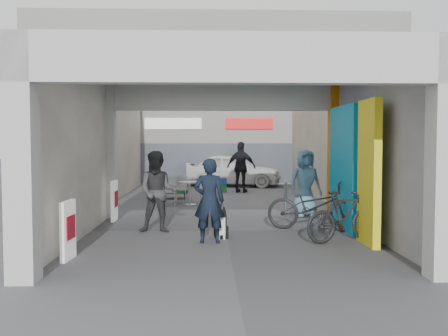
{
  "coord_description": "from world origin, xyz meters",
  "views": [
    {
      "loc": [
        -0.38,
        -11.05,
        2.0
      ],
      "look_at": [
        -0.01,
        1.0,
        1.35
      ],
      "focal_mm": 40.0,
      "sensor_mm": 36.0,
      "label": 1
    }
  ],
  "objects_px": {
    "white_van": "(234,170)",
    "man_crates": "(241,167)",
    "produce_stand": "(171,190)",
    "man_back_turned": "(158,192)",
    "border_collie": "(221,225)",
    "cafe_set": "(186,194)",
    "bicycle_front": "(314,206)",
    "bicycle_rear": "(344,216)",
    "man_elderly": "(305,183)",
    "man_with_dog": "(209,201)"
  },
  "relations": [
    {
      "from": "white_van",
      "to": "man_crates",
      "type": "bearing_deg",
      "value": -163.78
    },
    {
      "from": "produce_stand",
      "to": "white_van",
      "type": "distance_m",
      "value": 5.37
    },
    {
      "from": "man_back_turned",
      "to": "border_collie",
      "type": "bearing_deg",
      "value": -26.57
    },
    {
      "from": "produce_stand",
      "to": "man_crates",
      "type": "height_order",
      "value": "man_crates"
    },
    {
      "from": "cafe_set",
      "to": "bicycle_front",
      "type": "distance_m",
      "value": 5.71
    },
    {
      "from": "border_collie",
      "to": "man_back_turned",
      "type": "height_order",
      "value": "man_back_turned"
    },
    {
      "from": "bicycle_rear",
      "to": "border_collie",
      "type": "bearing_deg",
      "value": 59.02
    },
    {
      "from": "man_back_turned",
      "to": "bicycle_rear",
      "type": "distance_m",
      "value": 3.99
    },
    {
      "from": "man_crates",
      "to": "man_elderly",
      "type": "bearing_deg",
      "value": 125.13
    },
    {
      "from": "cafe_set",
      "to": "white_van",
      "type": "bearing_deg",
      "value": 73.68
    },
    {
      "from": "man_crates",
      "to": "bicycle_rear",
      "type": "xyz_separation_m",
      "value": [
        1.41,
        -9.58,
        -0.48
      ]
    },
    {
      "from": "produce_stand",
      "to": "man_back_turned",
      "type": "bearing_deg",
      "value": -64.24
    },
    {
      "from": "man_back_turned",
      "to": "man_with_dog",
      "type": "bearing_deg",
      "value": -44.46
    },
    {
      "from": "bicycle_front",
      "to": "bicycle_rear",
      "type": "distance_m",
      "value": 1.36
    },
    {
      "from": "white_van",
      "to": "man_with_dog",
      "type": "bearing_deg",
      "value": -172.2
    },
    {
      "from": "cafe_set",
      "to": "man_crates",
      "type": "bearing_deg",
      "value": 60.06
    },
    {
      "from": "cafe_set",
      "to": "man_elderly",
      "type": "xyz_separation_m",
      "value": [
        3.27,
        -2.77,
        0.58
      ]
    },
    {
      "from": "produce_stand",
      "to": "bicycle_rear",
      "type": "height_order",
      "value": "bicycle_rear"
    },
    {
      "from": "produce_stand",
      "to": "border_collie",
      "type": "bearing_deg",
      "value": -53.61
    },
    {
      "from": "border_collie",
      "to": "man_crates",
      "type": "distance_m",
      "value": 9.22
    },
    {
      "from": "man_elderly",
      "to": "white_van",
      "type": "bearing_deg",
      "value": 87.53
    },
    {
      "from": "bicycle_front",
      "to": "bicycle_rear",
      "type": "height_order",
      "value": "bicycle_front"
    },
    {
      "from": "man_with_dog",
      "to": "bicycle_rear",
      "type": "xyz_separation_m",
      "value": [
        2.67,
        -0.02,
        -0.32
      ]
    },
    {
      "from": "border_collie",
      "to": "bicycle_rear",
      "type": "distance_m",
      "value": 2.48
    },
    {
      "from": "man_back_turned",
      "to": "bicycle_rear",
      "type": "xyz_separation_m",
      "value": [
        3.79,
        -1.18,
        -0.38
      ]
    },
    {
      "from": "man_elderly",
      "to": "white_van",
      "type": "xyz_separation_m",
      "value": [
        -1.45,
        9.0,
        -0.17
      ]
    },
    {
      "from": "man_back_turned",
      "to": "man_crates",
      "type": "relative_size",
      "value": 0.9
    },
    {
      "from": "bicycle_front",
      "to": "bicycle_rear",
      "type": "relative_size",
      "value": 1.22
    },
    {
      "from": "man_crates",
      "to": "produce_stand",
      "type": "bearing_deg",
      "value": 61.34
    },
    {
      "from": "cafe_set",
      "to": "man_elderly",
      "type": "distance_m",
      "value": 4.33
    },
    {
      "from": "border_collie",
      "to": "man_elderly",
      "type": "bearing_deg",
      "value": 43.5
    },
    {
      "from": "produce_stand",
      "to": "white_van",
      "type": "height_order",
      "value": "white_van"
    },
    {
      "from": "white_van",
      "to": "produce_stand",
      "type": "bearing_deg",
      "value": 166.18
    },
    {
      "from": "produce_stand",
      "to": "bicycle_rear",
      "type": "xyz_separation_m",
      "value": [
        3.98,
        -7.58,
        0.22
      ]
    },
    {
      "from": "border_collie",
      "to": "cafe_set",
      "type": "bearing_deg",
      "value": 91.49
    },
    {
      "from": "man_crates",
      "to": "bicycle_rear",
      "type": "distance_m",
      "value": 9.7
    },
    {
      "from": "man_back_turned",
      "to": "white_van",
      "type": "xyz_separation_m",
      "value": [
        2.22,
        11.19,
        -0.17
      ]
    },
    {
      "from": "man_with_dog",
      "to": "man_crates",
      "type": "distance_m",
      "value": 9.65
    },
    {
      "from": "man_back_turned",
      "to": "bicycle_front",
      "type": "distance_m",
      "value": 3.48
    },
    {
      "from": "man_crates",
      "to": "man_back_turned",
      "type": "bearing_deg",
      "value": 97.61
    },
    {
      "from": "man_crates",
      "to": "white_van",
      "type": "height_order",
      "value": "man_crates"
    },
    {
      "from": "bicycle_rear",
      "to": "white_van",
      "type": "bearing_deg",
      "value": -13.28
    },
    {
      "from": "produce_stand",
      "to": "man_back_turned",
      "type": "relative_size",
      "value": 0.64
    },
    {
      "from": "border_collie",
      "to": "bicycle_rear",
      "type": "relative_size",
      "value": 0.4
    },
    {
      "from": "man_crates",
      "to": "man_with_dog",
      "type": "bearing_deg",
      "value": 105.92
    },
    {
      "from": "cafe_set",
      "to": "white_van",
      "type": "relative_size",
      "value": 0.35
    },
    {
      "from": "produce_stand",
      "to": "bicycle_front",
      "type": "relative_size",
      "value": 0.55
    },
    {
      "from": "cafe_set",
      "to": "white_van",
      "type": "distance_m",
      "value": 6.51
    },
    {
      "from": "man_with_dog",
      "to": "cafe_set",
      "type": "bearing_deg",
      "value": -81.74
    },
    {
      "from": "produce_stand",
      "to": "white_van",
      "type": "xyz_separation_m",
      "value": [
        2.41,
        4.78,
        0.42
      ]
    }
  ]
}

